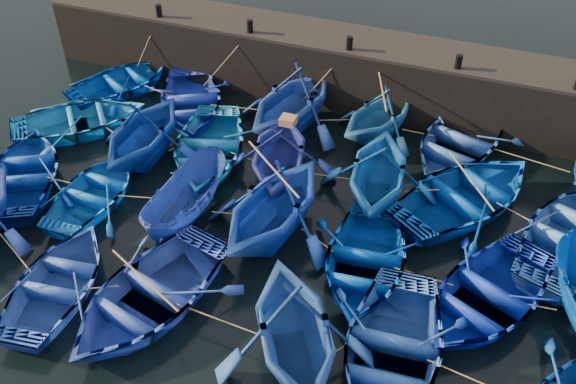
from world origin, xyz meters
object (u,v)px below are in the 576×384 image
(wooden_crate, at_px, (288,121))
(boat_8, at_px, (208,147))
(boat_13, at_px, (25,172))
(boat_0, at_px, (122,82))

(wooden_crate, bearing_deg, boat_8, 177.01)
(boat_13, distance_m, wooden_crate, 9.06)
(boat_8, bearing_deg, wooden_crate, -20.02)
(boat_0, relative_size, boat_13, 0.94)
(boat_8, distance_m, boat_13, 6.16)
(boat_0, relative_size, boat_8, 0.89)
(boat_0, xyz_separation_m, boat_8, (5.35, -2.96, 0.06))
(boat_0, relative_size, wooden_crate, 9.39)
(boat_8, xyz_separation_m, boat_13, (-5.12, -3.43, -0.03))
(wooden_crate, bearing_deg, boat_13, -158.33)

